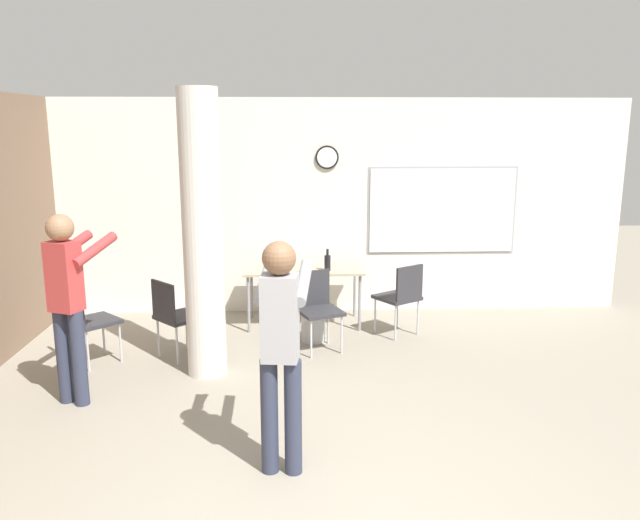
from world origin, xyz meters
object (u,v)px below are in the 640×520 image
at_px(chair_by_left_wall, 87,317).
at_px(chair_table_right, 401,294).
at_px(person_watching_back, 68,294).
at_px(bottle_on_table, 327,262).
at_px(chair_table_front, 317,305).
at_px(person_playing_front, 281,339).
at_px(chair_near_pillar, 175,313).
at_px(folding_table, 304,272).

distance_m(chair_by_left_wall, chair_table_right, 3.49).
distance_m(chair_by_left_wall, person_watching_back, 1.06).
distance_m(bottle_on_table, person_watching_back, 3.12).
height_order(chair_table_front, person_watching_back, person_watching_back).
relative_size(chair_by_left_wall, chair_table_right, 1.00).
distance_m(chair_table_front, person_playing_front, 2.58).
height_order(chair_near_pillar, person_watching_back, person_watching_back).
bearing_deg(person_watching_back, folding_table, 46.07).
relative_size(folding_table, chair_near_pillar, 1.68).
height_order(bottle_on_table, chair_by_left_wall, bottle_on_table).
bearing_deg(person_watching_back, chair_table_right, 27.62).
bearing_deg(bottle_on_table, folding_table, 148.57).
height_order(person_watching_back, person_playing_front, person_watching_back).
distance_m(bottle_on_table, person_playing_front, 3.27).
relative_size(bottle_on_table, person_watching_back, 0.16).
bearing_deg(chair_by_left_wall, person_watching_back, -79.90).
relative_size(chair_by_left_wall, chair_near_pillar, 1.00).
xyz_separation_m(bottle_on_table, chair_by_left_wall, (-2.55, -1.08, -0.32)).
distance_m(folding_table, chair_by_left_wall, 2.59).
xyz_separation_m(chair_table_front, person_watching_back, (-2.23, -1.28, 0.50)).
bearing_deg(chair_near_pillar, chair_table_front, 9.22).
distance_m(folding_table, chair_table_right, 1.25).
relative_size(folding_table, chair_table_front, 1.68).
xyz_separation_m(chair_near_pillar, person_watching_back, (-0.71, -1.04, 0.50)).
height_order(chair_by_left_wall, chair_table_front, same).
bearing_deg(chair_near_pillar, chair_by_left_wall, -172.45).
bearing_deg(chair_near_pillar, bottle_on_table, 30.05).
height_order(bottle_on_table, chair_table_right, bottle_on_table).
height_order(folding_table, chair_by_left_wall, chair_by_left_wall).
height_order(folding_table, chair_near_pillar, chair_near_pillar).
bearing_deg(bottle_on_table, chair_by_left_wall, -156.98).
height_order(folding_table, person_watching_back, person_watching_back).
bearing_deg(bottle_on_table, person_watching_back, -139.93).
height_order(chair_near_pillar, chair_table_front, same).
bearing_deg(chair_table_front, person_watching_back, -150.07).
relative_size(bottle_on_table, person_playing_front, 0.16).
relative_size(chair_table_right, chair_table_front, 1.00).
bearing_deg(chair_by_left_wall, bottle_on_table, 23.02).
bearing_deg(folding_table, chair_table_right, -23.07).
xyz_separation_m(chair_table_right, chair_table_front, (-1.00, -0.41, 0.00)).
bearing_deg(folding_table, chair_by_left_wall, -150.96).
bearing_deg(person_watching_back, bottle_on_table, 40.07).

